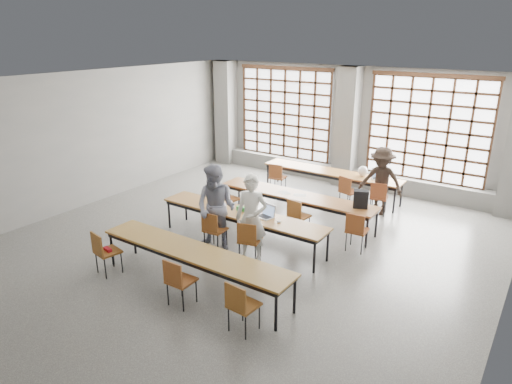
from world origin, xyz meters
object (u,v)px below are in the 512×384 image
chair_near_mid (178,278)px  chair_near_right (241,303)px  chair_back_right (379,195)px  chair_mid_left (227,196)px  desk_row_d (194,254)px  student_male (251,218)px  chair_mid_right (356,228)px  green_box (242,209)px  chair_near_left (104,249)px  laptop_back (379,176)px  desk_row_a (331,173)px  red_pouch (108,249)px  mouse (279,222)px  desk_row_c (242,215)px  chair_front_right (249,238)px  student_female (216,208)px  chair_back_mid (348,189)px  phone (246,215)px  desk_row_b (296,197)px  plastic_bag (363,171)px  backpack (361,199)px  chair_back_left (277,175)px  student_back (381,181)px  laptop_front (266,214)px  chair_front_left (213,227)px  chair_mid_centre (297,214)px

chair_near_mid → chair_near_right: bearing=0.0°
chair_back_right → chair_mid_left: (-3.09, -2.23, 0.00)m
desk_row_d → student_male: student_male is taller
chair_mid_right → chair_near_mid: 3.98m
chair_near_right → green_box: (-1.89, 2.66, 0.24)m
chair_near_left → laptop_back: size_ratio=1.94×
desk_row_a → red_pouch: 6.60m
mouse → green_box: size_ratio=0.39×
desk_row_c → chair_mid_left: (-1.21, 1.03, -0.13)m
student_male → red_pouch: size_ratio=9.06×
chair_mid_right → chair_near_left: 5.09m
chair_front_right → mouse: size_ratio=8.98×
student_female → mouse: (1.25, 0.48, -0.18)m
chair_back_mid → desk_row_c: bearing=-107.7°
green_box → phone: 0.29m
desk_row_b → chair_front_right: (0.22, -2.29, -0.13)m
desk_row_d → green_box: (-0.40, 2.03, 0.11)m
chair_back_mid → plastic_bag: bearing=79.7°
desk_row_a → chair_back_mid: (0.78, -0.63, -0.13)m
green_box → backpack: 2.63m
desk_row_a → desk_row_b: size_ratio=1.00×
chair_back_left → chair_near_right: same height
phone → chair_mid_right: bearing=29.2°
desk_row_d → chair_mid_left: chair_mid_left is taller
student_back → backpack: size_ratio=4.35×
chair_near_right → desk_row_d: bearing=157.2°
student_male → laptop_front: 0.62m
plastic_bag → desk_row_d: bearing=-97.9°
chair_near_mid → chair_mid_right: bearing=65.4°
student_back → laptop_front: student_back is taller
desk_row_d → chair_back_left: chair_back_left is taller
chair_front_left → laptop_back: 5.00m
plastic_bag → chair_back_left: bearing=-163.5°
desk_row_b → laptop_back: (1.19, 2.34, 0.13)m
chair_back_left → chair_near_mid: same height
chair_back_mid → desk_row_a: bearing=141.2°
desk_row_c → student_male: 0.82m
chair_back_left → chair_back_mid: bearing=0.1°
laptop_front → chair_near_mid: bearing=-90.2°
desk_row_c → laptop_front: (0.56, 0.11, 0.13)m
chair_near_right → student_male: student_male is taller
desk_row_b → chair_mid_centre: 0.75m
desk_row_b → chair_near_right: (1.44, -4.25, -0.13)m
desk_row_b → green_box: bearing=-106.0°
chair_mid_left → chair_near_mid: 4.02m
chair_mid_centre → green_box: (-0.84, -0.95, 0.24)m
chair_back_left → chair_near_left: bearing=-92.4°
mouse → student_male: bearing=-126.1°
green_box → desk_row_d: bearing=-78.9°
desk_row_c → laptop_front: bearing=11.0°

